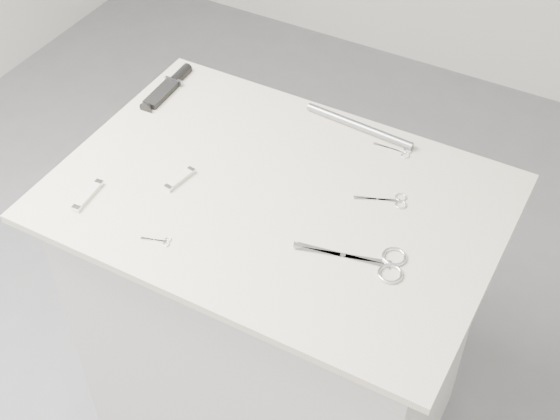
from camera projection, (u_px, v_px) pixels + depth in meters
The scene contains 11 objects.
ground at pixel (278, 412), 2.40m from camera, with size 4.00×4.00×0.01m, color slate.
plinth at pixel (277, 322), 2.08m from camera, with size 0.90×0.60×0.90m, color #B4B4B2.
display_board at pixel (277, 198), 1.76m from camera, with size 1.00×0.70×0.02m, color beige.
large_shears at pixel (374, 262), 1.61m from camera, with size 0.23×0.11×0.01m.
embroidery_scissors_a at pixel (390, 200), 1.74m from camera, with size 0.12×0.07×0.00m.
embroidery_scissors_b at pixel (398, 151), 1.86m from camera, with size 0.09×0.04×0.00m.
tiny_scissors at pixel (160, 241), 1.65m from camera, with size 0.07×0.04×0.00m.
sheathed_knife at pixel (170, 85), 2.04m from camera, with size 0.04×0.19×0.02m.
pocket_knife_a at pixel (88, 195), 1.74m from camera, with size 0.03×0.10×0.01m.
pocket_knife_b at pixel (180, 179), 1.78m from camera, with size 0.03×0.09×0.01m.
metal_rail at pixel (359, 126), 1.91m from camera, with size 0.02×0.02×0.29m, color gray.
Camera 1 is at (0.62, -1.11, 2.13)m, focal length 50.00 mm.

